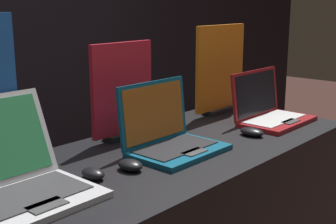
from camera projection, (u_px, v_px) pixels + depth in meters
laptop_front at (15, 176)px, 1.36m from camera, size 0.38×0.39×0.28m
mouse_front at (93, 174)px, 1.51m from camera, size 0.06×0.09×0.04m
laptop_middle at (170, 135)px, 1.79m from camera, size 0.36×0.27×0.26m
mouse_middle at (130, 165)px, 1.59m from camera, size 0.07×0.10×0.04m
promo_stand_middle at (123, 93)px, 1.92m from camera, size 0.32×0.07×0.40m
laptop_back at (269, 110)px, 2.21m from camera, size 0.38×0.26×0.24m
mouse_back at (252, 132)px, 1.99m from camera, size 0.07×0.11×0.03m
promo_stand_back at (220, 72)px, 2.36m from camera, size 0.38×0.07×0.45m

